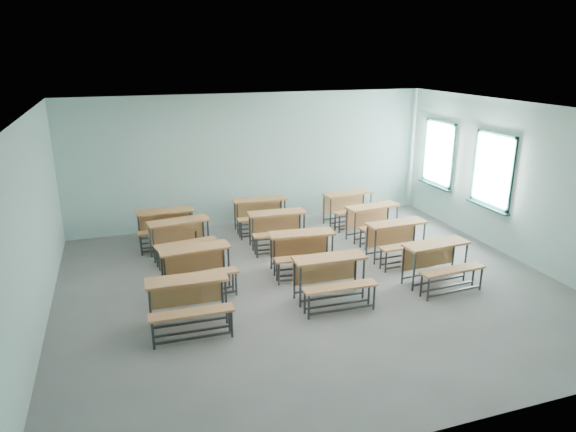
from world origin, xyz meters
The scene contains 13 objects.
room centered at (0.08, 0.03, 1.60)m, with size 9.04×8.04×3.24m.
desk_unit_r0c0 centered at (-2.35, -0.77, 0.53)m, with size 1.28×0.88×0.79m.
desk_unit_r0c1 centered at (0.10, -0.66, 0.53)m, with size 1.28×0.88×0.79m.
desk_unit_r0c2 centered at (2.23, -0.68, 0.53)m, with size 1.31×0.93×0.79m.
desk_unit_r1c0 centered at (-2.02, 0.52, 0.53)m, with size 1.31×0.93×0.79m.
desk_unit_r1c1 centered at (0.06, 0.65, 0.53)m, with size 1.34×0.97×0.79m.
desk_unit_r1c2 centered at (2.14, 0.61, 0.53)m, with size 1.29×0.89×0.79m.
desk_unit_r2c0 centered at (-2.09, 2.17, 0.53)m, with size 1.36×1.01×0.79m.
desk_unit_r2c1 centered at (0.01, 2.07, 0.53)m, with size 1.31×0.92×0.79m.
desk_unit_r2c2 centered at (2.25, 1.84, 0.53)m, with size 1.36×1.01×0.79m.
desk_unit_r3c0 centered at (-2.30, 3.01, 0.53)m, with size 1.27×0.86×0.79m.
desk_unit_r3c1 centered at (-0.06, 3.22, 0.53)m, with size 1.30×0.90×0.79m.
desk_unit_r3c2 centered at (2.19, 3.04, 0.53)m, with size 1.34×0.97×0.79m.
Camera 1 is at (-3.17, -8.03, 4.15)m, focal length 32.00 mm.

